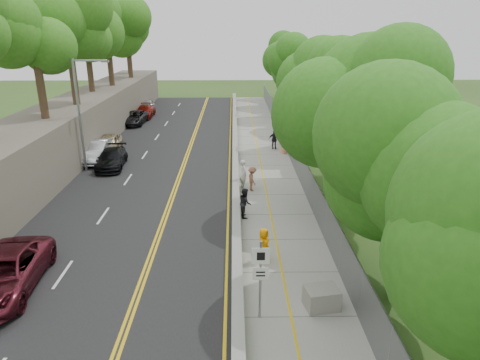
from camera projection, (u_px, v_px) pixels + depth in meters
name	position (u px, v px, depth m)	size (l,w,h in m)	color
ground	(231.00, 274.00, 18.38)	(140.00, 140.00, 0.00)	#33511E
road	(161.00, 166.00, 32.40)	(11.20, 66.00, 0.04)	black
sidewalk	(266.00, 166.00, 32.52)	(4.20, 66.00, 0.05)	gray
jersey_barrier	(235.00, 162.00, 32.39)	(0.42, 66.00, 0.60)	#98DD2D
rock_embankment	(50.00, 141.00, 31.62)	(5.00, 66.00, 4.00)	#595147
chainlink_fence	(294.00, 153.00, 32.21)	(0.04, 66.00, 2.00)	slate
trees_embankment	(38.00, 19.00, 28.74)	(6.40, 66.00, 13.00)	#3D841F
trees_fenceside	(330.00, 72.00, 30.21)	(7.00, 66.00, 14.00)	#37811F
streetlight	(82.00, 108.00, 29.82)	(2.52, 0.22, 8.00)	gray
signpost	(261.00, 272.00, 14.89)	(0.62, 0.09, 3.10)	gray
construction_barrel	(284.00, 148.00, 35.56)	(0.55, 0.55, 0.91)	#E03D00
concrete_block	(322.00, 298.00, 15.98)	(1.22, 0.92, 0.81)	gray
car_2	(4.00, 273.00, 16.92)	(2.55, 5.53, 1.54)	#5A1825
car_3	(112.00, 159.00, 31.91)	(1.87, 4.60, 1.33)	black
car_4	(108.00, 144.00, 35.54)	(1.79, 4.45, 1.52)	tan
car_5	(97.00, 151.00, 33.50)	(1.66, 4.75, 1.57)	#B3B7BA
car_6	(134.00, 118.00, 45.98)	(2.29, 4.98, 1.38)	black
car_7	(145.00, 111.00, 49.42)	(1.92, 4.72, 1.37)	maroon
car_8	(147.00, 105.00, 53.21)	(1.66, 4.13, 1.41)	silver
painter_0	(264.00, 245.00, 19.06)	(0.77, 0.50, 1.59)	orange
painter_1	(243.00, 174.00, 27.65)	(0.70, 0.46, 1.92)	silver
painter_2	(245.00, 203.00, 23.51)	(0.81, 0.63, 1.67)	black
painter_3	(252.00, 179.00, 27.28)	(1.03, 0.59, 1.59)	#935941
person_far	(274.00, 139.00, 36.53)	(1.00, 0.42, 1.70)	black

